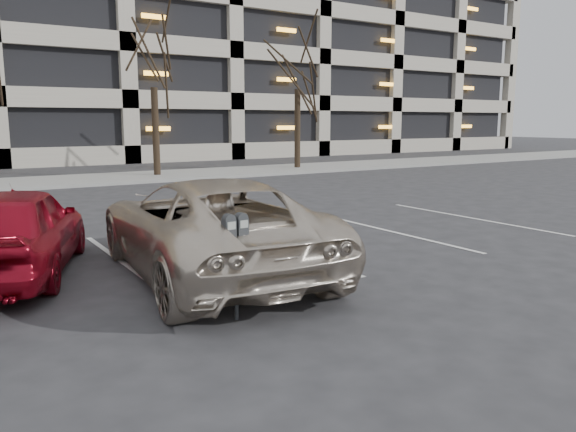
{
  "coord_description": "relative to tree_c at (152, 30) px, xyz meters",
  "views": [
    {
      "loc": [
        -3.97,
        -6.58,
        2.33
      ],
      "look_at": [
        -0.12,
        -0.56,
        1.12
      ],
      "focal_mm": 35.0,
      "sensor_mm": 36.0,
      "label": 1
    }
  ],
  "objects": [
    {
      "name": "parking_garage",
      "position": [
        8.0,
        17.84,
        3.36
      ],
      "size": [
        52.0,
        20.0,
        19.0
      ],
      "color": "black",
      "rests_on": "ground"
    },
    {
      "name": "stall_lines",
      "position": [
        -5.4,
        -13.7,
        -5.89
      ],
      "size": [
        16.9,
        5.2,
        0.0
      ],
      "color": "silver",
      "rests_on": "ground"
    },
    {
      "name": "suv_silver",
      "position": [
        -4.45,
        -14.83,
        -5.16
      ],
      "size": [
        2.98,
        5.56,
        1.49
      ],
      "rotation": [
        0.0,
        0.0,
        3.04
      ],
      "color": "beige",
      "rests_on": "ground"
    },
    {
      "name": "tree_c",
      "position": [
        0.0,
        0.0,
        0.0
      ],
      "size": [
        3.59,
        3.59,
        8.16
      ],
      "color": "black",
      "rests_on": "ground"
    },
    {
      "name": "ground",
      "position": [
        -4.0,
        -16.0,
        -5.9
      ],
      "size": [
        140.0,
        140.0,
        0.0
      ],
      "primitive_type": "plane",
      "color": "#28282B",
      "rests_on": "ground"
    },
    {
      "name": "parking_meter",
      "position": [
        -5.05,
        -16.87,
        -4.94
      ],
      "size": [
        0.33,
        0.15,
        1.25
      ],
      "rotation": [
        0.0,
        0.0,
        0.09
      ],
      "color": "black",
      "rests_on": "ground"
    },
    {
      "name": "tree_d",
      "position": [
        7.0,
        0.0,
        0.21
      ],
      "size": [
        3.72,
        3.72,
        8.46
      ],
      "color": "black",
      "rests_on": "ground"
    },
    {
      "name": "sidewalk",
      "position": [
        -4.0,
        0.0,
        -5.84
      ],
      "size": [
        80.0,
        4.0,
        0.12
      ],
      "primitive_type": "cube",
      "color": "gray",
      "rests_on": "ground"
    },
    {
      "name": "car_red",
      "position": [
        -7.01,
        -13.37,
        -5.19
      ],
      "size": [
        3.0,
        4.46,
        1.41
      ],
      "primitive_type": "imported",
      "rotation": [
        0.0,
        0.0,
        2.79
      ],
      "color": "maroon",
      "rests_on": "ground"
    }
  ]
}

